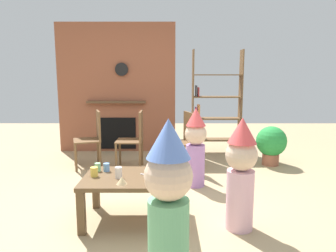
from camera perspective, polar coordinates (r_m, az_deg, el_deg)
ground_plane at (r=3.75m, az=-2.37°, el=-13.69°), size 12.00×12.00×0.00m
brick_fireplace_feature at (r=6.13m, az=-9.07°, el=6.64°), size 2.20×0.28×2.40m
bookshelf at (r=5.94m, az=8.14°, el=3.28°), size 0.90×0.28×1.90m
coffee_table at (r=3.24m, az=-6.53°, el=-10.20°), size 0.95×0.69×0.46m
paper_cup_near_left at (r=3.17m, az=-8.82°, el=-8.25°), size 0.07×0.07×0.11m
paper_cup_near_right at (r=3.26m, az=-13.06°, el=-8.01°), size 0.07×0.07×0.09m
paper_cup_center at (r=3.40m, az=-10.93°, el=-7.29°), size 0.06×0.06×0.09m
paper_cup_far_left at (r=3.43m, az=-12.46°, el=-7.21°), size 0.06×0.06×0.09m
paper_plate_front at (r=3.04m, az=-0.55°, el=-9.89°), size 0.18×0.18×0.01m
paper_plate_rear at (r=3.37m, az=-0.44°, el=-7.93°), size 0.19×0.19×0.01m
birthday_cake_slice at (r=3.00m, az=-8.24°, el=-9.63°), size 0.10×0.10×0.07m
table_fork at (r=3.23m, az=-3.83°, el=-8.77°), size 0.13×0.10×0.01m
child_with_cone_hat at (r=2.18m, az=0.12°, el=-13.30°), size 0.33×0.33×1.18m
child_in_pink at (r=3.07m, az=12.98°, el=-7.92°), size 0.30×0.30×1.07m
child_by_the_chairs at (r=4.16m, az=5.01°, el=-3.48°), size 0.29×0.29×1.03m
dining_chair_left at (r=5.13m, az=-13.31°, el=-1.67°), size 0.50×0.50×0.90m
dining_chair_middle at (r=4.95m, az=-5.87°, el=-1.85°), size 0.40×0.40×0.90m
dining_chair_right at (r=4.78m, az=2.81°, el=-2.20°), size 0.50×0.50×0.90m
potted_plant_tall at (r=5.41m, az=18.09°, el=-2.93°), size 0.49×0.49×0.63m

